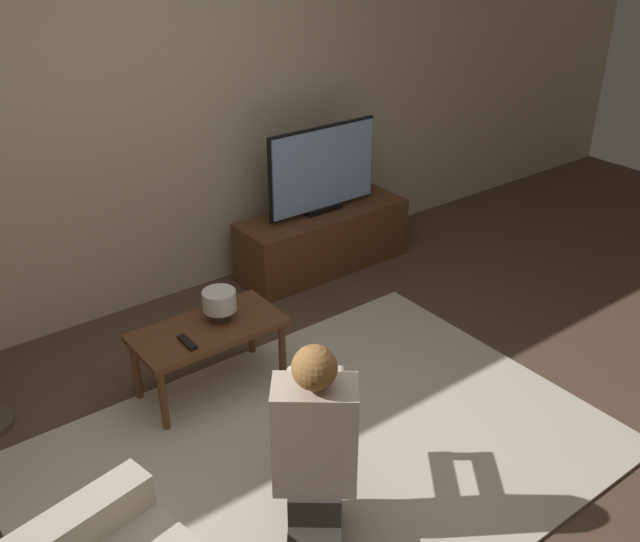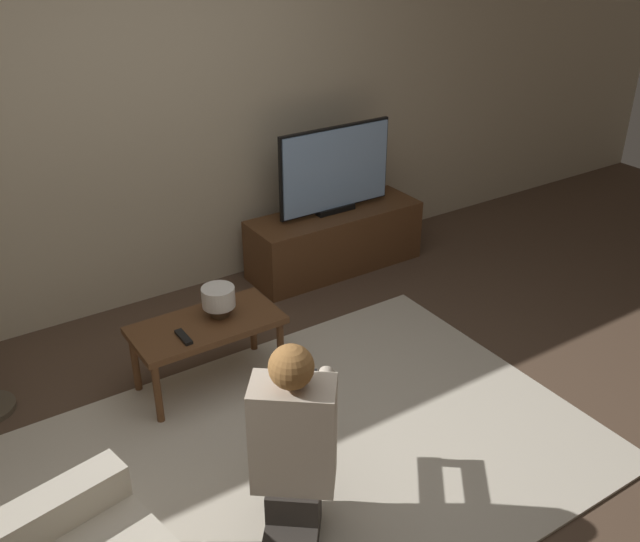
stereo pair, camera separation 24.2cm
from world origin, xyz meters
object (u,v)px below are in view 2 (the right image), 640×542
at_px(tv, 335,170).
at_px(coffee_table, 207,331).
at_px(table_lamp, 218,299).
at_px(person_kneeling, 293,449).

distance_m(tv, coffee_table, 1.64).
bearing_deg(tv, coffee_table, -149.91).
distance_m(coffee_table, table_lamp, 0.18).
xyz_separation_m(tv, table_lamp, (-1.28, -0.77, -0.25)).
relative_size(tv, table_lamp, 4.89).
bearing_deg(table_lamp, person_kneeling, -101.82).
bearing_deg(table_lamp, tv, 31.04).
height_order(coffee_table, person_kneeling, person_kneeling).
relative_size(coffee_table, table_lamp, 4.46).
bearing_deg(coffee_table, tv, 30.09).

